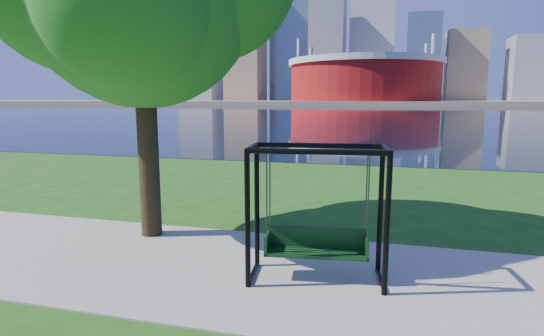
% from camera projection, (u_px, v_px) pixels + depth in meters
% --- Properties ---
extents(ground, '(900.00, 900.00, 0.00)m').
position_uv_depth(ground, '(288.00, 263.00, 7.68)').
color(ground, '#1E5114').
rests_on(ground, ground).
extents(path, '(120.00, 4.00, 0.03)m').
position_uv_depth(path, '(281.00, 274.00, 7.20)').
color(path, '#9E937F').
rests_on(path, ground).
extents(river, '(900.00, 180.00, 0.02)m').
position_uv_depth(river, '(378.00, 111.00, 105.02)').
color(river, black).
rests_on(river, ground).
extents(far_bank, '(900.00, 228.00, 2.00)m').
position_uv_depth(far_bank, '(383.00, 102.00, 299.54)').
color(far_bank, '#937F60').
rests_on(far_bank, ground).
extents(stadium, '(83.00, 83.00, 32.00)m').
position_uv_depth(stadium, '(364.00, 78.00, 232.18)').
color(stadium, maroon).
rests_on(stadium, far_bank).
extents(skyline, '(392.00, 66.00, 96.50)m').
position_uv_depth(skyline, '(379.00, 53.00, 307.80)').
color(skyline, gray).
rests_on(skyline, far_bank).
extents(swing, '(2.27, 1.20, 2.23)m').
position_uv_depth(swing, '(317.00, 217.00, 6.81)').
color(swing, black).
rests_on(swing, ground).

